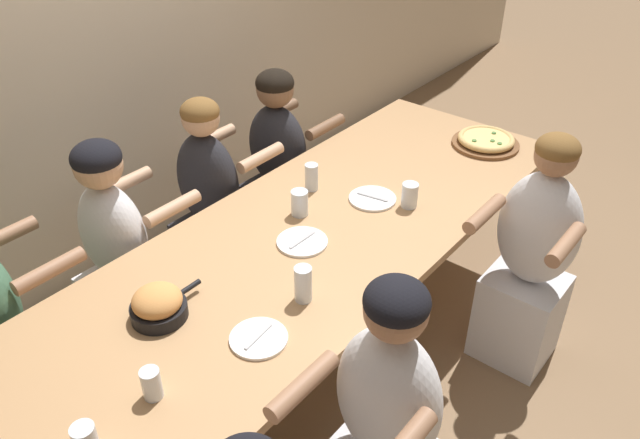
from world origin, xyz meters
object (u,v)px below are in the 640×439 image
object	(u,v)px
pizza_board_main	(486,141)
skillet_bowl	(158,305)
drinking_glass_b	(303,286)
drinking_glass_f	(410,197)
drinking_glass_d	(152,385)
empty_plate_b	(259,338)
diner_far_midright	(279,174)
drinking_glass_a	(300,204)
empty_plate_c	(302,242)
diner_far_midleft	(121,264)
diner_near_midright	(530,266)
diner_near_midleft	(384,436)
drinking_glass_c	(312,179)
diner_far_center	(212,213)
empty_plate_a	(372,199)

from	to	relation	value
pizza_board_main	skillet_bowl	size ratio (longest dim) A/B	1.21
drinking_glass_b	drinking_glass_f	distance (m)	0.78
drinking_glass_b	drinking_glass_d	world-z (taller)	drinking_glass_b
empty_plate_b	diner_far_midright	world-z (taller)	diner_far_midright
drinking_glass_d	empty_plate_b	bearing A→B (deg)	-12.71
drinking_glass_a	drinking_glass_d	size ratio (longest dim) A/B	1.09
empty_plate_c	drinking_glass_a	world-z (taller)	drinking_glass_a
pizza_board_main	drinking_glass_a	world-z (taller)	drinking_glass_a
drinking_glass_d	drinking_glass_f	size ratio (longest dim) A/B	0.93
skillet_bowl	diner_far_midleft	bearing A→B (deg)	68.80
diner_near_midright	diner_near_midleft	distance (m)	1.17
drinking_glass_c	empty_plate_c	bearing A→B (deg)	-145.65
skillet_bowl	drinking_glass_a	size ratio (longest dim) A/B	2.50
drinking_glass_a	diner_far_midright	distance (m)	0.81
empty_plate_b	diner_far_center	xyz separation A→B (m)	(0.66, 0.97, -0.23)
drinking_glass_b	diner_far_midright	world-z (taller)	diner_far_midright
diner_far_center	diner_far_midright	world-z (taller)	diner_far_center
diner_near_midright	diner_far_center	distance (m)	1.56
empty_plate_c	drinking_glass_f	world-z (taller)	drinking_glass_f
diner_far_center	diner_far_midright	distance (m)	0.51
drinking_glass_d	diner_far_midleft	world-z (taller)	diner_far_midleft
pizza_board_main	empty_plate_b	bearing A→B (deg)	-178.16
empty_plate_c	pizza_board_main	bearing A→B (deg)	-8.31
empty_plate_a	drinking_glass_f	size ratio (longest dim) A/B	1.90
empty_plate_a	diner_far_center	xyz separation A→B (m)	(-0.32, 0.76, -0.23)
pizza_board_main	drinking_glass_f	size ratio (longest dim) A/B	3.07
empty_plate_c	diner_far_midleft	bearing A→B (deg)	119.52
empty_plate_c	diner_near_midright	xyz separation A→B (m)	(0.73, -0.72, -0.22)
drinking_glass_a	diner_near_midright	xyz separation A→B (m)	(0.57, -0.87, -0.26)
drinking_glass_c	diner_far_midleft	distance (m)	0.95
diner_near_midright	drinking_glass_f	bearing A→B (deg)	21.61
diner_far_midleft	drinking_glass_b	bearing A→B (deg)	8.79
empty_plate_a	drinking_glass_f	world-z (taller)	drinking_glass_f
empty_plate_c	diner_far_midright	size ratio (longest dim) A/B	0.19
drinking_glass_b	diner_near_midleft	xyz separation A→B (m)	(-0.18, -0.49, -0.27)
drinking_glass_c	diner_far_midleft	world-z (taller)	diner_far_midleft
drinking_glass_d	diner_near_midleft	size ratio (longest dim) A/B	0.09
pizza_board_main	diner_far_center	xyz separation A→B (m)	(-1.14, 0.92, -0.25)
empty_plate_b	empty_plate_c	xyz separation A→B (m)	(0.52, 0.25, -0.00)
skillet_bowl	empty_plate_b	world-z (taller)	skillet_bowl
diner_near_midleft	diner_far_midright	world-z (taller)	diner_near_midleft
drinking_glass_b	diner_far_midright	distance (m)	1.36
empty_plate_a	diner_far_midright	xyz separation A→B (m)	(0.19, 0.76, -0.23)
empty_plate_c	drinking_glass_f	size ratio (longest dim) A/B	1.86
empty_plate_a	diner_near_midleft	bearing A→B (deg)	-142.70
diner_near_midleft	diner_far_midright	distance (m)	1.81
empty_plate_b	drinking_glass_c	world-z (taller)	drinking_glass_c
drinking_glass_a	drinking_glass_b	size ratio (longest dim) A/B	0.81
diner_near_midleft	diner_far_center	xyz separation A→B (m)	(0.58, 1.45, -0.02)
diner_near_midright	diner_far_midleft	xyz separation A→B (m)	(-1.14, 1.45, -0.00)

